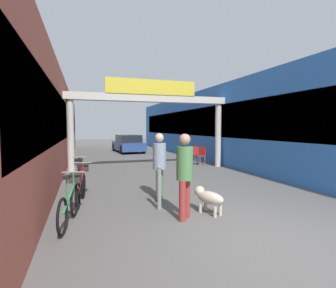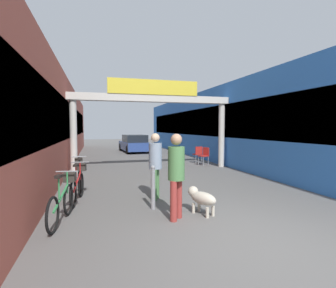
# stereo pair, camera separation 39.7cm
# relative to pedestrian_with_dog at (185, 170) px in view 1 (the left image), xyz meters

# --- Properties ---
(ground_plane) EXTENTS (80.00, 80.00, 0.00)m
(ground_plane) POSITION_rel_pedestrian_with_dog_xyz_m (0.92, -1.44, -1.01)
(ground_plane) COLOR #605E5B
(storefront_left) EXTENTS (3.00, 26.00, 4.03)m
(storefront_left) POSITION_rel_pedestrian_with_dog_xyz_m (-4.18, 9.56, 1.00)
(storefront_left) COLOR #B25142
(storefront_left) RESTS_ON ground_plane
(storefront_right) EXTENTS (3.00, 26.00, 4.03)m
(storefront_right) POSITION_rel_pedestrian_with_dog_xyz_m (6.01, 9.56, 1.00)
(storefront_right) COLOR blue
(storefront_right) RESTS_ON ground_plane
(arcade_sign_gateway) EXTENTS (7.40, 0.47, 3.95)m
(arcade_sign_gateway) POSITION_rel_pedestrian_with_dog_xyz_m (0.92, 6.34, 1.76)
(arcade_sign_gateway) COLOR beige
(arcade_sign_gateway) RESTS_ON ground_plane
(pedestrian_with_dog) EXTENTS (0.48, 0.48, 1.76)m
(pedestrian_with_dog) POSITION_rel_pedestrian_with_dog_xyz_m (0.00, 0.00, 0.00)
(pedestrian_with_dog) COLOR #99332D
(pedestrian_with_dog) RESTS_ON ground_plane
(pedestrian_companion) EXTENTS (0.46, 0.46, 1.74)m
(pedestrian_companion) POSITION_rel_pedestrian_with_dog_xyz_m (-0.07, 1.60, -0.02)
(pedestrian_companion) COLOR #4C7F47
(pedestrian_companion) RESTS_ON ground_plane
(dog_on_leash) EXTENTS (0.55, 0.81, 0.57)m
(dog_on_leash) POSITION_rel_pedestrian_with_dog_xyz_m (0.63, 0.19, -0.66)
(dog_on_leash) COLOR beige
(dog_on_leash) RESTS_ON ground_plane
(bicycle_green_nearest) EXTENTS (0.47, 1.67, 0.98)m
(bicycle_green_nearest) POSITION_rel_pedestrian_with_dog_xyz_m (-2.22, 0.51, -0.58)
(bicycle_green_nearest) COLOR black
(bicycle_green_nearest) RESTS_ON ground_plane
(bicycle_red_second) EXTENTS (0.46, 1.68, 0.98)m
(bicycle_red_second) POSITION_rel_pedestrian_with_dog_xyz_m (-2.02, 1.98, -0.58)
(bicycle_red_second) COLOR black
(bicycle_red_second) RESTS_ON ground_plane
(bicycle_black_third) EXTENTS (0.46, 1.69, 0.98)m
(bicycle_black_third) POSITION_rel_pedestrian_with_dog_xyz_m (-2.05, 3.39, -0.58)
(bicycle_black_third) COLOR black
(bicycle_black_third) RESTS_ON ground_plane
(bollard_post_metal) EXTENTS (0.10, 0.10, 1.02)m
(bollard_post_metal) POSITION_rel_pedestrian_with_dog_xyz_m (-0.31, 0.79, -0.49)
(bollard_post_metal) COLOR gray
(bollard_post_metal) RESTS_ON ground_plane
(cafe_chair_red_nearer) EXTENTS (0.51, 0.51, 0.89)m
(cafe_chair_red_nearer) POSITION_rel_pedestrian_with_dog_xyz_m (3.69, 7.05, -0.47)
(cafe_chair_red_nearer) COLOR gray
(cafe_chair_red_nearer) RESTS_ON ground_plane
(cafe_chair_red_farther) EXTENTS (0.43, 0.43, 0.89)m
(cafe_chair_red_farther) POSITION_rel_pedestrian_with_dog_xyz_m (3.65, 7.79, -0.47)
(cafe_chair_red_farther) COLOR gray
(cafe_chair_red_farther) RESTS_ON ground_plane
(parked_car_blue) EXTENTS (2.05, 4.12, 1.33)m
(parked_car_blue) POSITION_rel_pedestrian_with_dog_xyz_m (1.34, 15.10, -0.37)
(parked_car_blue) COLOR #2D478C
(parked_car_blue) RESTS_ON ground_plane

